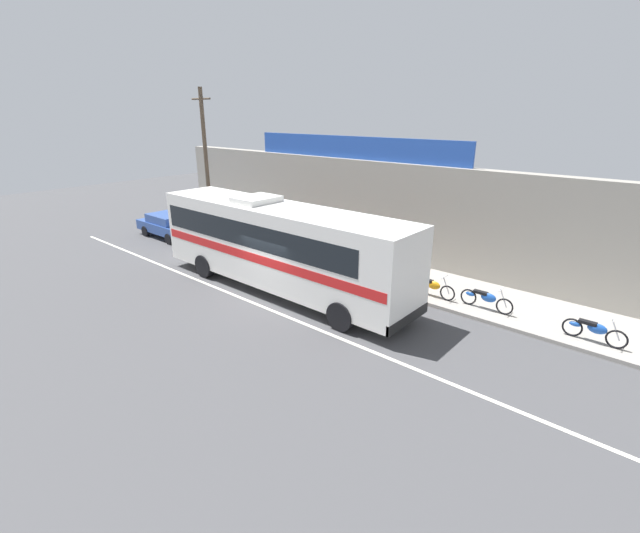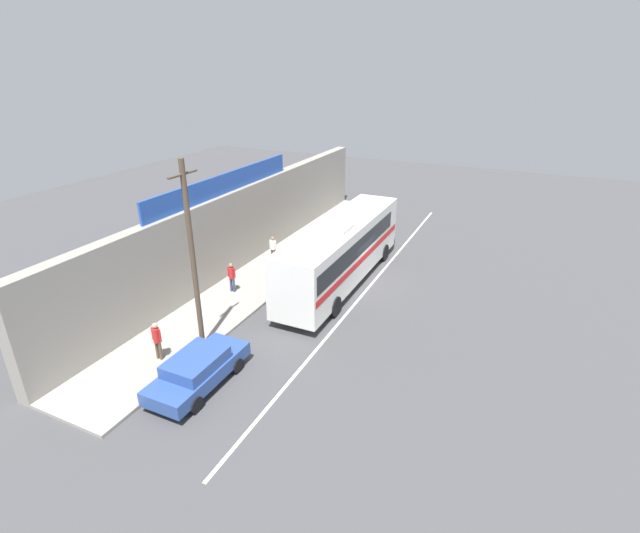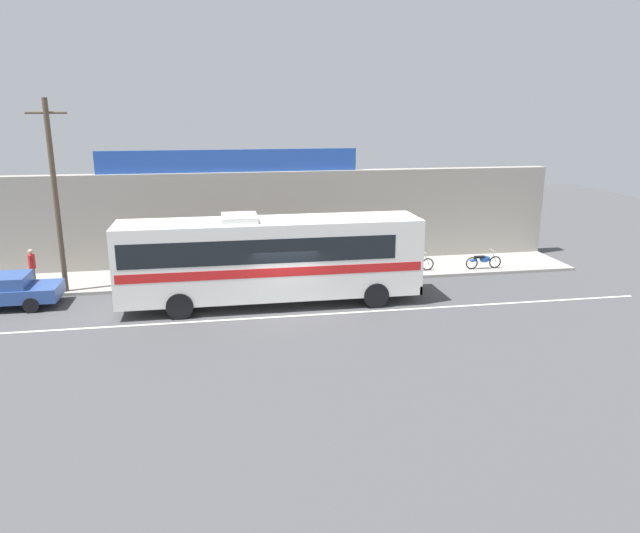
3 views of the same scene
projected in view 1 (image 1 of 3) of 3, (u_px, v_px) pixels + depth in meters
name	position (u px, v px, depth m)	size (l,w,h in m)	color
ground_plane	(273.00, 299.00, 17.46)	(70.00, 70.00, 0.00)	#444447
sidewalk_slab	(352.00, 265.00, 21.14)	(30.00, 3.60, 0.14)	gray
storefront_facade	(379.00, 210.00, 21.89)	(30.00, 0.70, 4.80)	gray
storefront_billboard	(351.00, 147.00, 22.02)	(12.76, 0.12, 1.10)	#234CAD
road_center_stripe	(258.00, 305.00, 16.88)	(30.00, 0.14, 0.01)	silver
intercity_bus	(277.00, 242.00, 17.69)	(12.20, 2.61, 3.78)	white
parked_car	(169.00, 225.00, 25.80)	(4.47, 1.90, 1.37)	#2D4C93
utility_pole	(206.00, 163.00, 24.34)	(1.60, 0.22, 8.16)	brown
motorcycle_black	(485.00, 298.00, 16.07)	(1.96, 0.56, 0.94)	black
motorcycle_red	(431.00, 286.00, 17.23)	(1.96, 0.56, 0.94)	black
motorcycle_blue	(593.00, 330.00, 13.77)	(1.85, 0.56, 0.94)	black
pedestrian_far_right	(209.00, 213.00, 27.10)	(0.30, 0.48, 1.71)	brown
pedestrian_by_curb	(365.00, 244.00, 20.99)	(0.30, 0.48, 1.59)	brown
pedestrian_far_left	(294.00, 228.00, 23.71)	(0.30, 0.48, 1.64)	navy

